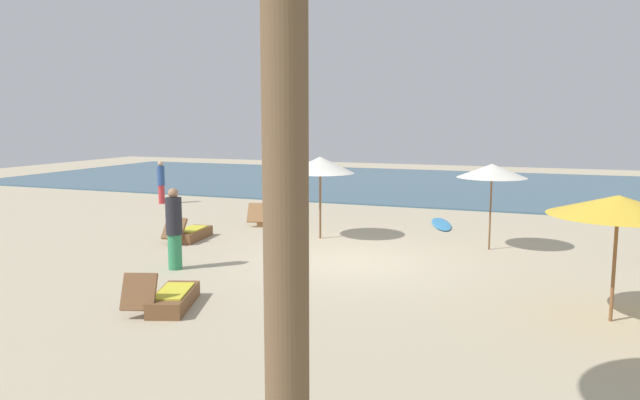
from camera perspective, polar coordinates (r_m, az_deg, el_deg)
ground_plane at (r=14.03m, az=2.84°, el=-6.01°), size 60.00×60.00×0.00m
ocean_water at (r=30.44m, az=12.79°, el=1.39°), size 48.00×16.00×0.06m
umbrella_0 at (r=16.52m, az=0.02°, el=3.37°), size 1.90×1.90×2.30m
umbrella_1 at (r=15.70m, az=16.11°, el=2.69°), size 1.76×1.76×2.21m
umbrella_2 at (r=10.83m, az=26.60°, el=-0.48°), size 2.22×2.22×2.12m
lounger_2 at (r=19.15m, az=-4.82°, el=-1.76°), size 0.96×1.75×0.73m
lounger_3 at (r=11.07m, az=-14.08°, el=-9.09°), size 1.09×1.74×0.74m
lounger_4 at (r=16.94m, az=-12.31°, el=-3.16°), size 0.79×1.75×0.69m
person_0 at (r=24.28m, az=-14.94°, el=1.70°), size 0.39×0.39×1.69m
person_1 at (r=13.65m, az=-13.76°, el=-2.66°), size 0.47×0.47×1.83m
surfboard at (r=19.25m, az=11.51°, el=-2.25°), size 1.17×2.42×0.07m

